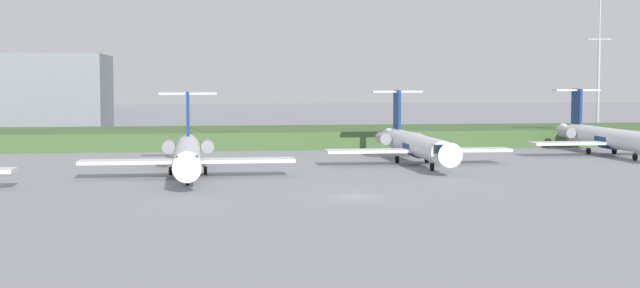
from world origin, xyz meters
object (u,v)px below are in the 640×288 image
object	(u,v)px
regional_jet_fourth	(415,144)
antenna_mast	(599,75)
regional_jet_fifth	(608,137)
regional_jet_third	(188,153)

from	to	relation	value
regional_jet_fourth	antenna_mast	world-z (taller)	antenna_mast
regional_jet_fifth	antenna_mast	distance (m)	44.18
regional_jet_fifth	antenna_mast	bearing A→B (deg)	66.99
regional_jet_fifth	antenna_mast	xyz separation A→B (m)	(16.94, 39.89, 8.58)
regional_jet_fourth	regional_jet_fifth	distance (m)	30.56
regional_jet_third	regional_jet_fifth	world-z (taller)	same
antenna_mast	regional_jet_fourth	bearing A→B (deg)	-133.43
regional_jet_fourth	antenna_mast	xyz separation A→B (m)	(46.18, 48.78, 8.58)
regional_jet_third	regional_jet_fifth	size ratio (longest dim) A/B	1.00
regional_jet_fourth	regional_jet_fifth	bearing A→B (deg)	16.91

